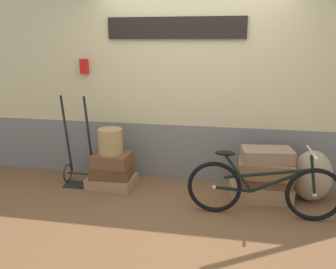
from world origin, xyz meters
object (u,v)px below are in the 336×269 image
object	(u,v)px
wicker_basket	(110,141)
luggage_trolley	(79,162)
bicycle	(262,189)
suitcase_1	(112,171)
suitcase_3	(260,191)
suitcase_0	(112,181)
suitcase_4	(265,179)
burlap_sack	(312,176)
suitcase_5	(265,169)
suitcase_6	(267,155)
suitcase_2	(112,160)

from	to	relation	value
wicker_basket	luggage_trolley	world-z (taller)	luggage_trolley
bicycle	suitcase_1	bearing A→B (deg)	166.53
suitcase_3	suitcase_0	bearing A→B (deg)	172.53
suitcase_4	bicycle	world-z (taller)	bicycle
wicker_basket	luggage_trolley	distance (m)	0.59
wicker_basket	burlap_sack	xyz separation A→B (m)	(2.51, 0.07, -0.32)
suitcase_0	suitcase_3	distance (m)	1.93
suitcase_3	wicker_basket	xyz separation A→B (m)	(-1.91, 0.01, 0.54)
suitcase_4	suitcase_5	size ratio (longest dim) A/B	0.99
suitcase_0	luggage_trolley	xyz separation A→B (m)	(-0.47, 0.03, 0.23)
suitcase_4	burlap_sack	size ratio (longest dim) A/B	1.00
suitcase_3	suitcase_6	distance (m)	0.48
suitcase_4	burlap_sack	bearing A→B (deg)	9.88
suitcase_3	suitcase_5	xyz separation A→B (m)	(0.04, -0.02, 0.31)
wicker_basket	suitcase_3	bearing A→B (deg)	-0.23
suitcase_1	burlap_sack	size ratio (longest dim) A/B	0.82
suitcase_6	wicker_basket	distance (m)	1.96
suitcase_1	wicker_basket	size ratio (longest dim) A/B	1.59
wicker_basket	burlap_sack	size ratio (longest dim) A/B	0.51
suitcase_2	suitcase_5	distance (m)	1.94
suitcase_2	bicycle	xyz separation A→B (m)	(1.88, -0.43, -0.06)
wicker_basket	luggage_trolley	size ratio (longest dim) A/B	0.27
suitcase_5	wicker_basket	size ratio (longest dim) A/B	1.97
suitcase_0	suitcase_4	xyz separation A→B (m)	(1.98, -0.01, 0.18)
suitcase_3	burlap_sack	distance (m)	0.64
suitcase_2	burlap_sack	bearing A→B (deg)	4.74
bicycle	suitcase_4	bearing A→B (deg)	81.29
suitcase_2	suitcase_4	size ratio (longest dim) A/B	0.73
suitcase_0	burlap_sack	xyz separation A→B (m)	(2.52, 0.06, 0.24)
suitcase_4	burlap_sack	xyz separation A→B (m)	(0.55, 0.06, 0.06)
suitcase_1	suitcase_3	world-z (taller)	suitcase_1
luggage_trolley	suitcase_0	bearing A→B (deg)	-3.73
suitcase_4	suitcase_5	world-z (taller)	suitcase_5
suitcase_1	burlap_sack	xyz separation A→B (m)	(2.51, 0.07, 0.09)
suitcase_4	wicker_basket	xyz separation A→B (m)	(-1.96, -0.01, 0.38)
suitcase_0	bicycle	bearing A→B (deg)	-9.91
suitcase_6	burlap_sack	distance (m)	0.61
suitcase_0	suitcase_3	bearing A→B (deg)	3.20
suitcase_0	suitcase_3	size ratio (longest dim) A/B	0.84
suitcase_3	burlap_sack	size ratio (longest dim) A/B	1.14
suitcase_4	bicycle	size ratio (longest dim) A/B	0.38
suitcase_5	suitcase_6	xyz separation A→B (m)	(0.01, 0.02, 0.17)
suitcase_5	bicycle	size ratio (longest dim) A/B	0.38
suitcase_3	suitcase_6	world-z (taller)	suitcase_6
luggage_trolley	burlap_sack	distance (m)	3.00
suitcase_2	burlap_sack	size ratio (longest dim) A/B	0.73
suitcase_5	suitcase_2	bearing A→B (deg)	-179.46
suitcase_0	wicker_basket	xyz separation A→B (m)	(0.01, -0.01, 0.57)
suitcase_0	suitcase_5	size ratio (longest dim) A/B	0.95
burlap_sack	suitcase_2	bearing A→B (deg)	-177.91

